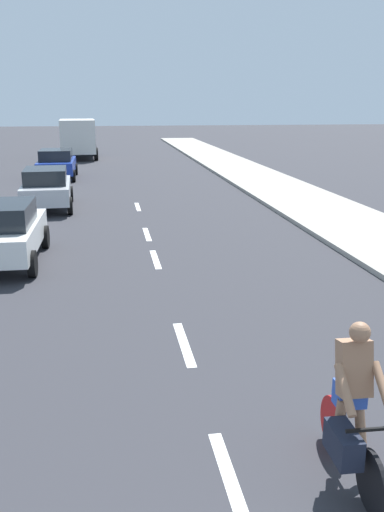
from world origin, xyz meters
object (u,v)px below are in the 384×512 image
at_px(cyclist, 351,412).
at_px(delivery_truck, 78,137).
at_px(parked_car_white, 3,231).
at_px(parked_car_blue, 57,163).
at_px(parked_car_silver, 47,187).

xyz_separation_m(cyclist, delivery_truck, (-4.33, 37.12, 0.67)).
bearing_deg(parked_car_white, cyclist, -60.84).
xyz_separation_m(parked_car_white, delivery_truck, (0.74, 27.76, 0.67)).
height_order(cyclist, delivery_truck, delivery_truck).
height_order(cyclist, parked_car_white, cyclist).
height_order(parked_car_blue, delivery_truck, delivery_truck).
height_order(parked_car_white, parked_car_blue, same).
bearing_deg(parked_car_silver, parked_car_blue, 89.46).
relative_size(parked_car_white, parked_car_blue, 0.92).
bearing_deg(parked_car_blue, parked_car_silver, -88.36).
distance_m(parked_car_blue, delivery_truck, 11.35).
height_order(parked_car_silver, delivery_truck, delivery_truck).
distance_m(cyclist, parked_car_white, 10.65).
distance_m(cyclist, parked_car_blue, 26.29).
relative_size(parked_car_white, parked_car_silver, 0.96).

